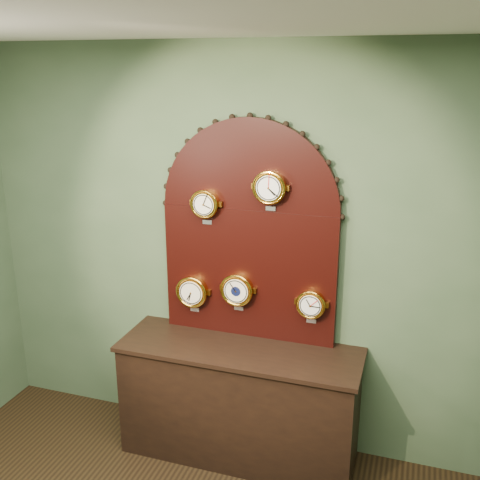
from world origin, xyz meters
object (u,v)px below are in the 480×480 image
(shop_counter, at_px, (239,404))
(barometer, at_px, (237,290))
(arabic_clock, at_px, (270,187))
(roman_clock, at_px, (205,204))
(tide_clock, at_px, (311,304))
(hygrometer, at_px, (192,292))
(display_board, at_px, (249,225))

(shop_counter, distance_m, barometer, 0.80)
(shop_counter, distance_m, arabic_clock, 1.52)
(roman_clock, bearing_deg, tide_clock, -0.00)
(arabic_clock, height_order, hygrometer, arabic_clock)
(display_board, relative_size, barometer, 5.46)
(display_board, height_order, barometer, display_board)
(display_board, height_order, tide_clock, display_board)
(roman_clock, xyz_separation_m, hygrometer, (-0.11, -0.00, -0.64))
(shop_counter, relative_size, tide_clock, 6.48)
(shop_counter, distance_m, hygrometer, 0.84)
(arabic_clock, relative_size, tide_clock, 1.09)
(hygrometer, bearing_deg, display_board, 9.61)
(display_board, bearing_deg, roman_clock, -167.08)
(roman_clock, bearing_deg, barometer, -0.27)
(roman_clock, relative_size, hygrometer, 0.88)
(barometer, distance_m, tide_clock, 0.51)
(barometer, bearing_deg, tide_clock, 0.12)
(display_board, height_order, arabic_clock, display_board)
(roman_clock, xyz_separation_m, tide_clock, (0.73, -0.00, -0.62))
(display_board, distance_m, hygrometer, 0.64)
(arabic_clock, bearing_deg, hygrometer, -179.97)
(hygrometer, distance_m, tide_clock, 0.84)
(arabic_clock, xyz_separation_m, tide_clock, (0.29, 0.00, -0.76))
(roman_clock, distance_m, tide_clock, 0.96)
(hygrometer, bearing_deg, barometer, -0.03)
(tide_clock, bearing_deg, roman_clock, 180.00)
(barometer, xyz_separation_m, tide_clock, (0.51, 0.00, -0.04))
(hygrometer, relative_size, barometer, 1.00)
(arabic_clock, relative_size, barometer, 0.96)
(arabic_clock, xyz_separation_m, barometer, (-0.22, -0.00, -0.72))
(display_board, relative_size, tide_clock, 6.19)
(hygrometer, bearing_deg, arabic_clock, 0.03)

